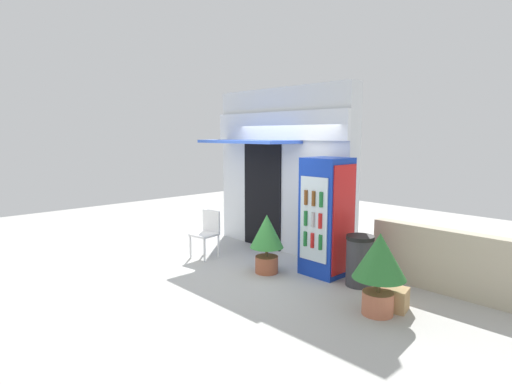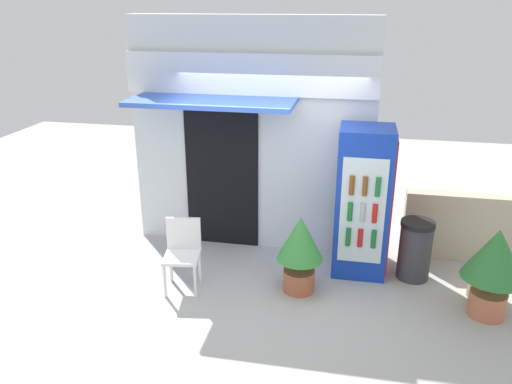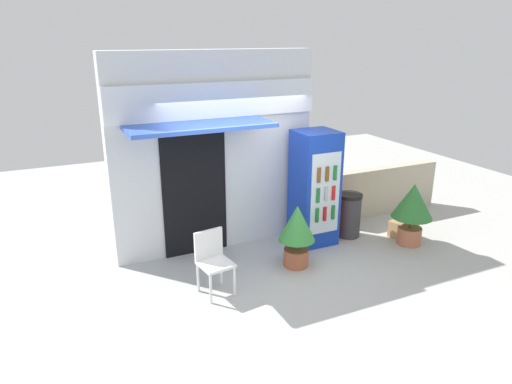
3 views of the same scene
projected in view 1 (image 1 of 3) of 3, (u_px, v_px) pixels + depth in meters
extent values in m
plane|color=#B2B2AD|center=(240.00, 267.00, 7.43)|extent=(16.00, 16.00, 0.00)
cube|color=silver|center=(283.00, 170.00, 8.38)|extent=(3.38, 0.33, 3.23)
cube|color=white|center=(276.00, 126.00, 8.13)|extent=(3.38, 0.08, 0.54)
cube|color=blue|center=(247.00, 142.00, 8.20)|extent=(2.13, 0.86, 0.06)
cube|color=black|center=(262.00, 196.00, 8.63)|extent=(1.05, 0.03, 2.14)
cube|color=#1438B2|center=(326.00, 217.00, 6.93)|extent=(0.68, 0.65, 1.96)
cube|color=silver|center=(314.00, 219.00, 6.70)|extent=(0.54, 0.02, 1.37)
cube|color=red|center=(344.00, 220.00, 6.68)|extent=(0.02, 0.58, 1.76)
cylinder|color=#196B2D|center=(305.00, 239.00, 6.84)|extent=(0.06, 0.06, 0.24)
cylinder|color=red|center=(312.00, 240.00, 6.74)|extent=(0.06, 0.06, 0.24)
cylinder|color=#196B2D|center=(320.00, 242.00, 6.62)|extent=(0.06, 0.06, 0.24)
cylinder|color=#196B2D|center=(306.00, 218.00, 6.79)|extent=(0.06, 0.06, 0.24)
cylinder|color=#B2B2B7|center=(313.00, 220.00, 6.68)|extent=(0.06, 0.06, 0.24)
cylinder|color=red|center=(320.00, 221.00, 6.58)|extent=(0.06, 0.06, 0.24)
cylinder|color=brown|center=(306.00, 197.00, 6.75)|extent=(0.06, 0.06, 0.24)
cylinder|color=brown|center=(314.00, 198.00, 6.64)|extent=(0.06, 0.06, 0.24)
cylinder|color=#196B2D|center=(321.00, 200.00, 6.53)|extent=(0.06, 0.06, 0.24)
cylinder|color=white|center=(190.00, 247.00, 7.90)|extent=(0.04, 0.04, 0.43)
cylinder|color=white|center=(204.00, 250.00, 7.68)|extent=(0.04, 0.04, 0.43)
cylinder|color=white|center=(205.00, 243.00, 8.20)|extent=(0.04, 0.04, 0.43)
cylinder|color=white|center=(218.00, 246.00, 7.97)|extent=(0.04, 0.04, 0.43)
cube|color=white|center=(204.00, 234.00, 7.90)|extent=(0.49, 0.49, 0.04)
cube|color=white|center=(211.00, 221.00, 8.02)|extent=(0.43, 0.10, 0.42)
cylinder|color=#AD5B3D|center=(267.00, 264.00, 7.10)|extent=(0.39, 0.39, 0.28)
cylinder|color=brown|center=(267.00, 252.00, 7.07)|extent=(0.05, 0.05, 0.16)
cone|color=#388C3D|center=(267.00, 231.00, 7.02)|extent=(0.57, 0.57, 0.56)
cylinder|color=#BC6B4C|center=(378.00, 303.00, 5.44)|extent=(0.40, 0.40, 0.30)
cylinder|color=brown|center=(378.00, 285.00, 5.41)|extent=(0.05, 0.05, 0.19)
cone|color=#2D7533|center=(380.00, 256.00, 5.36)|extent=(0.69, 0.69, 0.59)
cylinder|color=#38383D|center=(359.00, 263.00, 6.45)|extent=(0.41, 0.41, 0.73)
cylinder|color=black|center=(360.00, 238.00, 6.40)|extent=(0.43, 0.43, 0.06)
cube|color=#B7AD93|center=(459.00, 264.00, 6.02)|extent=(2.65, 0.22, 0.95)
cube|color=tan|center=(394.00, 299.00, 5.59)|extent=(0.42, 0.38, 0.30)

